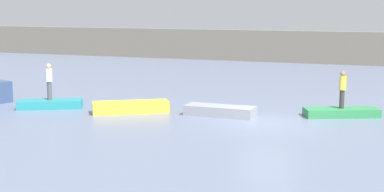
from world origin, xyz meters
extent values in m
plane|color=slate|center=(0.00, 0.00, 0.00)|extent=(120.00, 120.00, 0.00)
cube|color=#666056|center=(0.00, 26.92, 1.39)|extent=(80.00, 1.20, 2.78)
cube|color=teal|center=(-10.91, -0.17, 0.20)|extent=(3.28, 2.51, 0.40)
cube|color=gold|center=(-6.62, 0.10, 0.27)|extent=(3.50, 2.72, 0.55)
cube|color=gray|center=(-2.48, 0.93, 0.23)|extent=(3.21, 1.15, 0.46)
cube|color=#2D7F47|center=(2.73, 2.77, 0.19)|extent=(3.48, 2.39, 0.38)
cylinder|color=#4C4C56|center=(-10.91, -0.17, 0.86)|extent=(0.22, 0.22, 0.91)
cylinder|color=white|center=(-10.91, -0.17, 1.63)|extent=(0.32, 0.32, 0.64)
sphere|color=tan|center=(-10.91, -0.17, 2.07)|extent=(0.25, 0.25, 0.25)
cylinder|color=#38332D|center=(2.73, 2.77, 0.80)|extent=(0.22, 0.22, 0.85)
cylinder|color=yellow|center=(2.73, 2.77, 1.53)|extent=(0.32, 0.32, 0.62)
sphere|color=#936B4C|center=(2.73, 2.77, 1.96)|extent=(0.23, 0.23, 0.23)
camera|label=1|loc=(5.82, -23.91, 5.03)|focal=54.48mm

